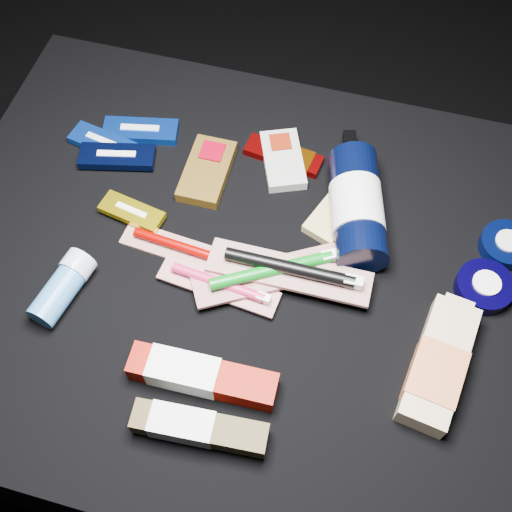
% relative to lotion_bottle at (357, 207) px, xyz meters
% --- Properties ---
extents(ground, '(3.00, 3.00, 0.00)m').
position_rel_lotion_bottle_xyz_m(ground, '(-0.14, -0.12, -0.44)').
color(ground, black).
rests_on(ground, ground).
extents(cloth_table, '(0.98, 0.78, 0.40)m').
position_rel_lotion_bottle_xyz_m(cloth_table, '(-0.14, -0.12, -0.24)').
color(cloth_table, black).
rests_on(cloth_table, ground).
extents(luna_bar_0, '(0.13, 0.07, 0.02)m').
position_rel_lotion_bottle_xyz_m(luna_bar_0, '(-0.39, 0.08, -0.03)').
color(luna_bar_0, '#0C37A7').
rests_on(luna_bar_0, cloth_table).
extents(luna_bar_1, '(0.12, 0.06, 0.02)m').
position_rel_lotion_bottle_xyz_m(luna_bar_1, '(-0.44, 0.04, -0.03)').
color(luna_bar_1, '#0F3DB8').
rests_on(luna_bar_1, cloth_table).
extents(luna_bar_2, '(0.13, 0.07, 0.02)m').
position_rel_lotion_bottle_xyz_m(luna_bar_2, '(-0.40, 0.01, -0.03)').
color(luna_bar_2, black).
rests_on(luna_bar_2, cloth_table).
extents(luna_bar_3, '(0.11, 0.06, 0.01)m').
position_rel_lotion_bottle_xyz_m(luna_bar_3, '(-0.34, -0.08, -0.03)').
color(luna_bar_3, '#C3AB0B').
rests_on(luna_bar_3, cloth_table).
extents(clif_bar_0, '(0.07, 0.13, 0.02)m').
position_rel_lotion_bottle_xyz_m(clif_bar_0, '(-0.25, 0.03, -0.03)').
color(clif_bar_0, '#4A340E').
rests_on(clif_bar_0, cloth_table).
extents(clif_bar_1, '(0.10, 0.13, 0.02)m').
position_rel_lotion_bottle_xyz_m(clif_bar_1, '(-0.14, 0.08, -0.03)').
color(clif_bar_1, '#A7A7A0').
rests_on(clif_bar_1, cloth_table).
extents(clif_bar_2, '(0.09, 0.11, 0.02)m').
position_rel_lotion_bottle_xyz_m(clif_bar_2, '(-0.03, 0.00, -0.03)').
color(clif_bar_2, tan).
rests_on(clif_bar_2, cloth_table).
extents(power_bar, '(0.13, 0.06, 0.02)m').
position_rel_lotion_bottle_xyz_m(power_bar, '(-0.13, 0.09, -0.03)').
color(power_bar, '#6C0505').
rests_on(power_bar, cloth_table).
extents(lotion_bottle, '(0.13, 0.25, 0.08)m').
position_rel_lotion_bottle_xyz_m(lotion_bottle, '(0.00, 0.00, 0.00)').
color(lotion_bottle, black).
rests_on(lotion_bottle, cloth_table).
extents(cream_tin_upper, '(0.08, 0.08, 0.02)m').
position_rel_lotion_bottle_xyz_m(cream_tin_upper, '(0.23, 0.01, -0.03)').
color(cream_tin_upper, black).
rests_on(cream_tin_upper, cloth_table).
extents(cream_tin_lower, '(0.08, 0.08, 0.03)m').
position_rel_lotion_bottle_xyz_m(cream_tin_lower, '(0.21, -0.07, -0.03)').
color(cream_tin_lower, black).
rests_on(cream_tin_lower, cloth_table).
extents(bodywash_bottle, '(0.09, 0.20, 0.04)m').
position_rel_lotion_bottle_xyz_m(bodywash_bottle, '(0.16, -0.22, -0.02)').
color(bodywash_bottle, tan).
rests_on(bodywash_bottle, cloth_table).
extents(deodorant_stick, '(0.07, 0.12, 0.05)m').
position_rel_lotion_bottle_xyz_m(deodorant_stick, '(-0.39, -0.24, -0.02)').
color(deodorant_stick, teal).
rests_on(deodorant_stick, cloth_table).
extents(toothbrush_pack_0, '(0.19, 0.06, 0.02)m').
position_rel_lotion_bottle_xyz_m(toothbrush_pack_0, '(-0.25, -0.12, -0.03)').
color(toothbrush_pack_0, '#B8B0AC').
rests_on(toothbrush_pack_0, cloth_table).
extents(toothbrush_pack_1, '(0.19, 0.06, 0.02)m').
position_rel_lotion_bottle_xyz_m(toothbrush_pack_1, '(-0.17, -0.17, -0.02)').
color(toothbrush_pack_1, '#BAB2AE').
rests_on(toothbrush_pack_1, cloth_table).
extents(toothbrush_pack_2, '(0.23, 0.16, 0.03)m').
position_rel_lotion_bottle_xyz_m(toothbrush_pack_2, '(-0.10, -0.14, -0.02)').
color(toothbrush_pack_2, '#ABA39F').
rests_on(toothbrush_pack_2, cloth_table).
extents(toothbrush_pack_3, '(0.24, 0.06, 0.03)m').
position_rel_lotion_bottle_xyz_m(toothbrush_pack_3, '(-0.07, -0.13, -0.01)').
color(toothbrush_pack_3, '#B4ABA7').
rests_on(toothbrush_pack_3, cloth_table).
extents(toothpaste_carton_red, '(0.20, 0.05, 0.04)m').
position_rel_lotion_bottle_xyz_m(toothpaste_carton_red, '(-0.16, -0.31, -0.02)').
color(toothpaste_carton_red, '#880B00').
rests_on(toothpaste_carton_red, cloth_table).
extents(toothpaste_carton_green, '(0.18, 0.05, 0.03)m').
position_rel_lotion_bottle_xyz_m(toothpaste_carton_green, '(-0.14, -0.38, -0.02)').
color(toothpaste_carton_green, '#3B2D12').
rests_on(toothpaste_carton_green, cloth_table).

